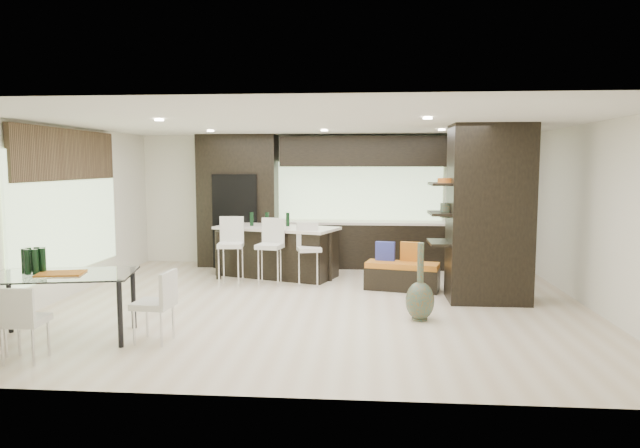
# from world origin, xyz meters

# --- Properties ---
(ground) EXTENTS (8.00, 8.00, 0.00)m
(ground) POSITION_xyz_m (0.00, 0.00, 0.00)
(ground) COLOR beige
(ground) RESTS_ON ground
(back_wall) EXTENTS (8.00, 0.02, 2.70)m
(back_wall) POSITION_xyz_m (0.00, 3.50, 1.35)
(back_wall) COLOR white
(back_wall) RESTS_ON ground
(left_wall) EXTENTS (0.02, 7.00, 2.70)m
(left_wall) POSITION_xyz_m (-4.00, 0.00, 1.35)
(left_wall) COLOR white
(left_wall) RESTS_ON ground
(right_wall) EXTENTS (0.02, 7.00, 2.70)m
(right_wall) POSITION_xyz_m (4.00, 0.00, 1.35)
(right_wall) COLOR white
(right_wall) RESTS_ON ground
(ceiling) EXTENTS (8.00, 7.00, 0.02)m
(ceiling) POSITION_xyz_m (0.00, 0.00, 2.70)
(ceiling) COLOR white
(ceiling) RESTS_ON ground
(window_left) EXTENTS (0.04, 3.20, 1.90)m
(window_left) POSITION_xyz_m (-3.96, 0.20, 1.35)
(window_left) COLOR #B2D199
(window_left) RESTS_ON left_wall
(window_back) EXTENTS (3.40, 0.04, 1.20)m
(window_back) POSITION_xyz_m (0.60, 3.46, 1.55)
(window_back) COLOR #B2D199
(window_back) RESTS_ON back_wall
(stone_accent) EXTENTS (0.08, 3.00, 0.80)m
(stone_accent) POSITION_xyz_m (-3.93, 0.20, 2.25)
(stone_accent) COLOR brown
(stone_accent) RESTS_ON left_wall
(ceiling_spots) EXTENTS (4.00, 3.00, 0.02)m
(ceiling_spots) POSITION_xyz_m (0.00, 0.25, 2.68)
(ceiling_spots) COLOR white
(ceiling_spots) RESTS_ON ceiling
(back_cabinetry) EXTENTS (6.80, 0.68, 2.70)m
(back_cabinetry) POSITION_xyz_m (0.50, 3.17, 1.35)
(back_cabinetry) COLOR black
(back_cabinetry) RESTS_ON ground
(refrigerator) EXTENTS (0.90, 0.68, 1.90)m
(refrigerator) POSITION_xyz_m (-1.90, 3.12, 0.95)
(refrigerator) COLOR black
(refrigerator) RESTS_ON ground
(partition_column) EXTENTS (1.20, 0.80, 2.70)m
(partition_column) POSITION_xyz_m (2.60, 0.40, 1.35)
(partition_column) COLOR black
(partition_column) RESTS_ON ground
(kitchen_island) EXTENTS (2.44, 1.66, 0.94)m
(kitchen_island) POSITION_xyz_m (-0.94, 2.09, 0.47)
(kitchen_island) COLOR black
(kitchen_island) RESTS_ON ground
(stool_left) EXTENTS (0.46, 0.46, 0.95)m
(stool_left) POSITION_xyz_m (-1.63, 1.29, 0.48)
(stool_left) COLOR silver
(stool_left) RESTS_ON ground
(stool_mid) EXTENTS (0.48, 0.48, 0.94)m
(stool_mid) POSITION_xyz_m (-0.94, 1.30, 0.47)
(stool_mid) COLOR silver
(stool_mid) RESTS_ON ground
(stool_right) EXTENTS (0.48, 0.48, 0.88)m
(stool_right) POSITION_xyz_m (-0.25, 1.31, 0.44)
(stool_right) COLOR silver
(stool_right) RESTS_ON ground
(bench) EXTENTS (1.29, 0.73, 0.47)m
(bench) POSITION_xyz_m (1.34, 1.07, 0.23)
(bench) COLOR black
(bench) RESTS_ON ground
(floor_vase) EXTENTS (0.49, 0.49, 1.06)m
(floor_vase) POSITION_xyz_m (1.47, -0.79, 0.53)
(floor_vase) COLOR #424B36
(floor_vase) RESTS_ON ground
(dining_table) EXTENTS (1.81, 1.25, 0.80)m
(dining_table) POSITION_xyz_m (-2.88, -2.01, 0.40)
(dining_table) COLOR white
(dining_table) RESTS_ON ground
(chair_near) EXTENTS (0.44, 0.44, 0.77)m
(chair_near) POSITION_xyz_m (-2.88, -2.76, 0.38)
(chair_near) COLOR silver
(chair_near) RESTS_ON ground
(chair_end) EXTENTS (0.46, 0.46, 0.79)m
(chair_end) POSITION_xyz_m (-1.76, -2.01, 0.39)
(chair_end) COLOR silver
(chair_end) RESTS_ON ground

